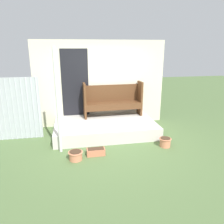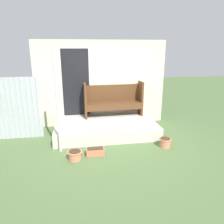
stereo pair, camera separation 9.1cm
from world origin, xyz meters
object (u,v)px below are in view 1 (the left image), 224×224
(flower_pot_middle, at_px, (165,142))
(planter_box_rect, at_px, (96,152))
(support_post, at_px, (57,102))
(bench, at_px, (113,99))
(flower_pot_left, at_px, (76,155))

(flower_pot_middle, xyz_separation_m, planter_box_rect, (-1.75, -0.13, -0.04))
(flower_pot_middle, bearing_deg, planter_box_rect, -175.82)
(support_post, distance_m, bench, 2.19)
(bench, distance_m, planter_box_rect, 2.14)
(support_post, xyz_separation_m, planter_box_rect, (0.80, -0.33, -1.13))
(flower_pot_middle, height_order, planter_box_rect, flower_pot_middle)
(flower_pot_middle, bearing_deg, support_post, 175.53)
(support_post, relative_size, planter_box_rect, 5.81)
(bench, height_order, flower_pot_left, bench)
(support_post, height_order, bench, support_post)
(support_post, relative_size, flower_pot_left, 7.35)
(support_post, bearing_deg, planter_box_rect, -22.29)
(flower_pot_left, relative_size, planter_box_rect, 0.79)
(support_post, xyz_separation_m, flower_pot_left, (0.34, -0.47, -1.10))
(flower_pot_middle, relative_size, planter_box_rect, 0.73)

